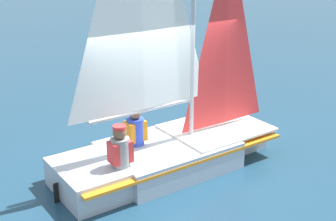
{
  "coord_description": "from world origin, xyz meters",
  "views": [
    {
      "loc": [
        7.48,
        -0.13,
        3.89
      ],
      "look_at": [
        0.0,
        0.0,
        1.08
      ],
      "focal_mm": 50.0,
      "sensor_mm": 36.0,
      "label": 1
    }
  ],
  "objects_px": {
    "sailor_helm": "(135,136)",
    "sailor_crew": "(121,157)",
    "buoy_marker": "(208,72)",
    "sailboat_main": "(167,130)"
  },
  "relations": [
    {
      "from": "sailboat_main",
      "to": "sailor_helm",
      "type": "bearing_deg",
      "value": 150.08
    },
    {
      "from": "buoy_marker",
      "to": "sailor_crew",
      "type": "bearing_deg",
      "value": -17.33
    },
    {
      "from": "sailboat_main",
      "to": "sailor_helm",
      "type": "xyz_separation_m",
      "value": [
        0.03,
        -0.54,
        -0.1
      ]
    },
    {
      "from": "sailor_helm",
      "to": "sailor_crew",
      "type": "relative_size",
      "value": 1.0
    },
    {
      "from": "buoy_marker",
      "to": "sailor_helm",
      "type": "bearing_deg",
      "value": -17.91
    },
    {
      "from": "sailor_helm",
      "to": "buoy_marker",
      "type": "height_order",
      "value": "sailor_helm"
    },
    {
      "from": "sailboat_main",
      "to": "buoy_marker",
      "type": "xyz_separation_m",
      "value": [
        -5.65,
        1.29,
        -0.56
      ]
    },
    {
      "from": "sailor_helm",
      "to": "sailor_crew",
      "type": "bearing_deg",
      "value": -136.9
    },
    {
      "from": "sailor_helm",
      "to": "sailor_crew",
      "type": "distance_m",
      "value": 0.85
    },
    {
      "from": "sailor_crew",
      "to": "buoy_marker",
      "type": "relative_size",
      "value": 1.1
    }
  ]
}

